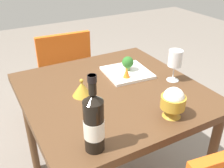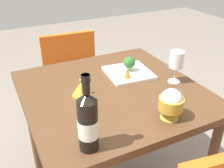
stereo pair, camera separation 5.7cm
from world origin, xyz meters
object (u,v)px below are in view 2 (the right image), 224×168
object	(u,v)px
broccoli_floret	(129,63)
rice_bowl_lid	(82,88)
chair_by_wall	(68,69)
wine_glass	(177,60)
carrot_garnish_right	(127,73)
wine_bottle	(88,122)
carrot_garnish_left	(129,62)
serving_plate	(129,73)
rice_bowl	(171,103)

from	to	relation	value
broccoli_floret	rice_bowl_lid	bearing A→B (deg)	-71.87
chair_by_wall	wine_glass	xyz separation A→B (m)	(0.86, 0.35, 0.35)
carrot_garnish_right	wine_bottle	bearing A→B (deg)	-43.67
wine_bottle	carrot_garnish_left	bearing A→B (deg)	138.55
chair_by_wall	serving_plate	bearing A→B (deg)	-71.49
rice_bowl_lid	carrot_garnish_left	world-z (taller)	rice_bowl_lid
chair_by_wall	rice_bowl	distance (m)	1.17
broccoli_floret	carrot_garnish_left	xyz separation A→B (m)	(-0.05, 0.03, -0.02)
carrot_garnish_left	wine_glass	bearing A→B (deg)	28.17
carrot_garnish_left	carrot_garnish_right	distance (m)	0.16
rice_bowl	rice_bowl_lid	xyz separation A→B (m)	(-0.36, -0.28, -0.04)
wine_bottle	rice_bowl	size ratio (longest dim) A/B	2.18
serving_plate	carrot_garnish_left	xyz separation A→B (m)	(-0.06, 0.04, 0.04)
carrot_garnish_left	carrot_garnish_right	size ratio (longest dim) A/B	0.97
wine_glass	carrot_garnish_right	bearing A→B (deg)	-120.18
rice_bowl_lid	carrot_garnish_left	bearing A→B (deg)	114.14
wine_glass	broccoli_floret	size ratio (longest dim) A/B	2.09
chair_by_wall	broccoli_floret	bearing A→B (deg)	-70.52
wine_glass	rice_bowl	size ratio (longest dim) A/B	1.26
rice_bowl	serving_plate	world-z (taller)	rice_bowl
rice_bowl	carrot_garnish_right	size ratio (longest dim) A/B	2.43
chair_by_wall	rice_bowl_lid	size ratio (longest dim) A/B	8.50
broccoli_floret	serving_plate	bearing A→B (deg)	-41.87
serving_plate	carrot_garnish_right	distance (m)	0.09
chair_by_wall	serving_plate	distance (m)	0.72
carrot_garnish_right	serving_plate	bearing A→B (deg)	145.30
serving_plate	broccoli_floret	size ratio (longest dim) A/B	3.16
wine_bottle	wine_glass	world-z (taller)	wine_bottle
chair_by_wall	carrot_garnish_left	bearing A→B (deg)	-66.53
rice_bowl	broccoli_floret	xyz separation A→B (m)	(-0.47, 0.06, -0.01)
wine_bottle	carrot_garnish_left	xyz separation A→B (m)	(-0.55, 0.48, -0.08)
wine_glass	broccoli_floret	xyz separation A→B (m)	(-0.21, -0.17, -0.06)
serving_plate	carrot_garnish_left	distance (m)	0.08
rice_bowl_lid	broccoli_floret	distance (m)	0.36
wine_glass	rice_bowl_lid	distance (m)	0.53
chair_by_wall	broccoli_floret	xyz separation A→B (m)	(0.66, 0.18, 0.28)
chair_by_wall	carrot_garnish_left	distance (m)	0.69
wine_bottle	carrot_garnish_right	world-z (taller)	wine_bottle
serving_plate	broccoli_floret	xyz separation A→B (m)	(-0.01, 0.01, 0.06)
broccoli_floret	carrot_garnish_right	xyz separation A→B (m)	(0.08, -0.05, -0.02)
wine_glass	carrot_garnish_right	world-z (taller)	wine_glass
wine_glass	rice_bowl	xyz separation A→B (m)	(0.26, -0.23, -0.05)
rice_bowl_lid	carrot_garnish_left	size ratio (longest dim) A/B	1.77
rice_bowl	broccoli_floret	size ratio (longest dim) A/B	1.65
rice_bowl	carrot_garnish_left	bearing A→B (deg)	170.11
wine_bottle	serving_plate	xyz separation A→B (m)	(-0.48, 0.44, -0.11)
chair_by_wall	carrot_garnish_right	size ratio (longest dim) A/B	14.55
wine_bottle	carrot_garnish_right	size ratio (longest dim) A/B	5.29
carrot_garnish_left	carrot_garnish_right	bearing A→B (deg)	-33.18
wine_bottle	carrot_garnish_left	size ratio (longest dim) A/B	5.47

